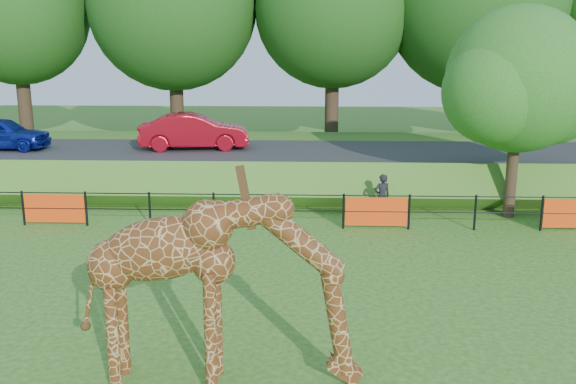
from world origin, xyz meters
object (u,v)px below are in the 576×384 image
Objects in this scene: car_blue at (0,133)px; tree_east at (522,85)px; giraffe at (221,291)px; visitor at (382,196)px; car_red at (194,131)px.

tree_east reaches higher than car_blue.
tree_east is (8.05, 10.85, 2.61)m from giraffe.
visitor is at bearing -174.16° from tree_east.
tree_east is at bearing -119.02° from car_red.
giraffe is 13.76m from tree_east.
tree_east is at bearing 53.36° from giraffe.
visitor is 0.22× the size of tree_east.
giraffe is at bearing -175.45° from car_red.
giraffe is at bearing -126.57° from tree_east.
visitor is (6.97, -4.92, -1.39)m from car_red.
car_red is at bearing -86.11° from car_blue.
car_blue is 2.56× the size of visitor.
car_red is at bearing -53.21° from visitor.
car_blue is at bearing 167.81° from tree_east.
car_blue reaches higher than visitor.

